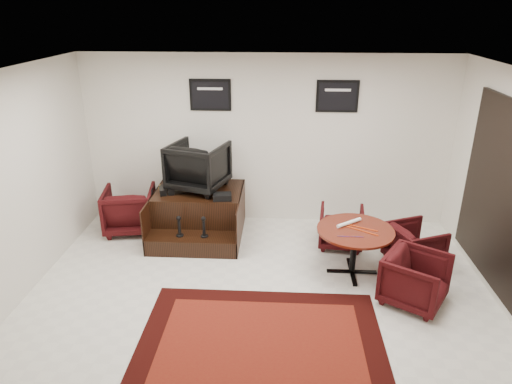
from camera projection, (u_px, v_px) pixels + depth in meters
ground at (258, 304)px, 5.70m from camera, size 6.00×6.00×0.00m
room_shell at (295, 167)px, 5.12m from camera, size 6.02×5.02×2.81m
area_rug at (261, 345)px, 5.01m from camera, size 2.72×2.04×0.01m
shine_podium at (199, 214)px, 7.39m from camera, size 1.40×1.44×0.72m
shine_chair at (198, 164)px, 7.21m from camera, size 1.01×0.98×0.84m
shoes_pair at (166, 190)px, 7.18m from camera, size 0.30×0.33×0.10m
polish_kit at (222, 197)px, 6.94m from camera, size 0.30×0.22×0.10m
umbrella_black at (147, 213)px, 7.27m from camera, size 0.30×0.11×0.80m
umbrella_hooked at (147, 209)px, 7.41m from camera, size 0.30×0.11×0.80m
armchair_side at (130, 207)px, 7.45m from camera, size 0.89×0.85×0.81m
meeting_table at (355, 235)px, 6.16m from camera, size 1.04×1.04×0.68m
table_chair_back at (341, 225)px, 7.00m from camera, size 0.72×0.68×0.67m
table_chair_window at (415, 243)px, 6.48m from camera, size 0.81×0.83×0.67m
table_chair_corner at (416, 277)px, 5.62m from camera, size 0.94×0.95×0.73m
paper_roll at (349, 223)px, 6.26m from camera, size 0.37×0.29×0.05m
table_clutter at (360, 231)px, 6.08m from camera, size 0.56×0.38×0.01m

